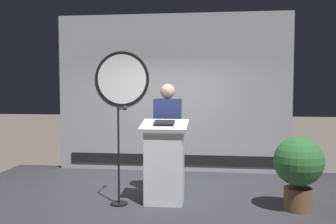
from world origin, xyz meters
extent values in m
plane|color=#6B6056|center=(0.00, 0.00, 0.00)|extent=(40.00, 40.00, 0.00)
cube|color=#333338|center=(0.00, 0.00, 0.15)|extent=(6.40, 4.00, 0.30)
cube|color=#9E9EA3|center=(0.00, 1.85, 1.80)|extent=(4.46, 0.10, 3.00)
cylinder|color=black|center=(-0.97, 1.80, 2.06)|extent=(1.07, 0.02, 1.07)
cylinder|color=white|center=(-0.97, 1.79, 2.06)|extent=(0.95, 0.02, 0.95)
cube|color=black|center=(0.00, 1.79, 0.52)|extent=(4.01, 0.02, 0.20)
cube|color=silver|center=(0.12, -0.21, 0.83)|extent=(0.52, 0.40, 1.05)
cube|color=silver|center=(0.12, -0.21, 1.38)|extent=(0.64, 0.50, 0.15)
cube|color=black|center=(0.12, -0.23, 1.43)|extent=(0.28, 0.20, 0.06)
cylinder|color=black|center=(0.11, 0.27, 0.72)|extent=(0.26, 0.26, 0.85)
cube|color=navy|center=(0.11, 0.27, 1.44)|extent=(0.40, 0.24, 0.59)
sphere|color=tan|center=(0.11, 0.27, 1.85)|extent=(0.22, 0.22, 0.22)
cylinder|color=black|center=(-0.49, -0.36, 0.31)|extent=(0.24, 0.24, 0.02)
cylinder|color=black|center=(-0.49, -0.36, 0.98)|extent=(0.03, 0.03, 1.36)
cylinder|color=black|center=(-0.49, -0.17, 1.61)|extent=(0.02, 0.38, 0.02)
sphere|color=#262626|center=(-0.49, 0.01, 1.61)|extent=(0.07, 0.07, 0.07)
cylinder|color=brown|center=(1.90, -0.32, 0.45)|extent=(0.36, 0.36, 0.30)
sphere|color=#2D6B33|center=(1.90, -0.32, 0.95)|extent=(0.64, 0.64, 0.64)
camera|label=1|loc=(0.81, -5.35, 1.91)|focal=40.51mm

